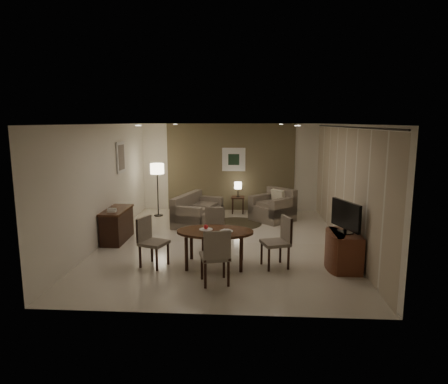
# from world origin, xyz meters

# --- Properties ---
(room_shell) EXTENTS (5.50, 7.00, 2.70)m
(room_shell) POSITION_xyz_m (0.00, 0.40, 1.35)
(room_shell) COLOR beige
(room_shell) RESTS_ON ground
(taupe_accent) EXTENTS (3.96, 0.03, 2.70)m
(taupe_accent) POSITION_xyz_m (0.00, 3.48, 1.35)
(taupe_accent) COLOR brown
(taupe_accent) RESTS_ON wall_back
(curtain_wall) EXTENTS (0.08, 6.70, 2.58)m
(curtain_wall) POSITION_xyz_m (2.68, 0.00, 1.32)
(curtain_wall) COLOR beige
(curtain_wall) RESTS_ON wall_right
(curtain_rod) EXTENTS (0.03, 6.80, 0.03)m
(curtain_rod) POSITION_xyz_m (2.68, 0.00, 2.64)
(curtain_rod) COLOR black
(curtain_rod) RESTS_ON wall_right
(art_back_frame) EXTENTS (0.72, 0.03, 0.72)m
(art_back_frame) POSITION_xyz_m (0.10, 3.46, 1.60)
(art_back_frame) COLOR silver
(art_back_frame) RESTS_ON wall_back
(art_back_canvas) EXTENTS (0.34, 0.01, 0.34)m
(art_back_canvas) POSITION_xyz_m (0.10, 3.44, 1.60)
(art_back_canvas) COLOR #1A2F1D
(art_back_canvas) RESTS_ON wall_back
(art_left_frame) EXTENTS (0.03, 0.60, 0.80)m
(art_left_frame) POSITION_xyz_m (-2.72, 1.20, 1.85)
(art_left_frame) COLOR silver
(art_left_frame) RESTS_ON wall_left
(art_left_canvas) EXTENTS (0.01, 0.46, 0.64)m
(art_left_canvas) POSITION_xyz_m (-2.71, 1.20, 1.85)
(art_left_canvas) COLOR gray
(art_left_canvas) RESTS_ON wall_left
(downlight_nl) EXTENTS (0.10, 0.10, 0.01)m
(downlight_nl) POSITION_xyz_m (-1.40, -1.80, 2.69)
(downlight_nl) COLOR white
(downlight_nl) RESTS_ON ceiling
(downlight_nr) EXTENTS (0.10, 0.10, 0.01)m
(downlight_nr) POSITION_xyz_m (1.40, -1.80, 2.69)
(downlight_nr) COLOR white
(downlight_nr) RESTS_ON ceiling
(downlight_fl) EXTENTS (0.10, 0.10, 0.01)m
(downlight_fl) POSITION_xyz_m (-1.40, 1.80, 2.69)
(downlight_fl) COLOR white
(downlight_fl) RESTS_ON ceiling
(downlight_fr) EXTENTS (0.10, 0.10, 0.01)m
(downlight_fr) POSITION_xyz_m (1.40, 1.80, 2.69)
(downlight_fr) COLOR white
(downlight_fr) RESTS_ON ceiling
(console_desk) EXTENTS (0.48, 1.20, 0.75)m
(console_desk) POSITION_xyz_m (-2.49, 0.00, 0.38)
(console_desk) COLOR #4E2E19
(console_desk) RESTS_ON floor
(telephone) EXTENTS (0.20, 0.14, 0.09)m
(telephone) POSITION_xyz_m (-2.49, -0.30, 0.80)
(telephone) COLOR white
(telephone) RESTS_ON console_desk
(tv_cabinet) EXTENTS (0.48, 0.90, 0.70)m
(tv_cabinet) POSITION_xyz_m (2.40, -1.50, 0.35)
(tv_cabinet) COLOR brown
(tv_cabinet) RESTS_ON floor
(flat_tv) EXTENTS (0.36, 0.85, 0.60)m
(flat_tv) POSITION_xyz_m (2.38, -1.50, 1.02)
(flat_tv) COLOR black
(flat_tv) RESTS_ON tv_cabinet
(dining_table) EXTENTS (1.48, 0.92, 0.69)m
(dining_table) POSITION_xyz_m (-0.07, -1.49, 0.35)
(dining_table) COLOR #4E2E19
(dining_table) RESTS_ON floor
(chair_near) EXTENTS (0.58, 0.58, 0.98)m
(chair_near) POSITION_xyz_m (0.00, -2.34, 0.49)
(chair_near) COLOR gray
(chair_near) RESTS_ON floor
(chair_far) EXTENTS (0.49, 0.49, 0.92)m
(chair_far) POSITION_xyz_m (-0.19, -0.64, 0.46)
(chair_far) COLOR gray
(chair_far) RESTS_ON floor
(chair_left) EXTENTS (0.60, 0.60, 0.95)m
(chair_left) POSITION_xyz_m (-1.23, -1.60, 0.48)
(chair_left) COLOR gray
(chair_left) RESTS_ON floor
(chair_right) EXTENTS (0.60, 0.60, 0.98)m
(chair_right) POSITION_xyz_m (1.08, -1.50, 0.49)
(chair_right) COLOR gray
(chair_right) RESTS_ON floor
(plate_a) EXTENTS (0.26, 0.26, 0.02)m
(plate_a) POSITION_xyz_m (-0.25, -1.44, 0.70)
(plate_a) COLOR white
(plate_a) RESTS_ON dining_table
(plate_b) EXTENTS (0.26, 0.26, 0.02)m
(plate_b) POSITION_xyz_m (0.15, -1.54, 0.70)
(plate_b) COLOR white
(plate_b) RESTS_ON dining_table
(fruit_apple) EXTENTS (0.09, 0.09, 0.09)m
(fruit_apple) POSITION_xyz_m (-0.25, -1.44, 0.75)
(fruit_apple) COLOR red
(fruit_apple) RESTS_ON plate_a
(napkin) EXTENTS (0.12, 0.08, 0.03)m
(napkin) POSITION_xyz_m (0.15, -1.54, 0.72)
(napkin) COLOR white
(napkin) RESTS_ON plate_b
(round_rug) EXTENTS (1.37, 1.37, 0.01)m
(round_rug) POSITION_xyz_m (0.25, 1.75, 0.01)
(round_rug) COLOR #3F3823
(round_rug) RESTS_ON floor
(sofa) EXTENTS (1.87, 1.30, 0.80)m
(sofa) POSITION_xyz_m (-0.80, 1.70, 0.40)
(sofa) COLOR gray
(sofa) RESTS_ON floor
(armchair) EXTENTS (1.38, 1.38, 0.89)m
(armchair) POSITION_xyz_m (1.24, 2.16, 0.44)
(armchair) COLOR gray
(armchair) RESTS_ON floor
(side_table) EXTENTS (0.39, 0.39, 0.50)m
(side_table) POSITION_xyz_m (0.25, 3.05, 0.25)
(side_table) COLOR black
(side_table) RESTS_ON floor
(table_lamp) EXTENTS (0.22, 0.22, 0.50)m
(table_lamp) POSITION_xyz_m (0.25, 3.05, 0.75)
(table_lamp) COLOR #FFEAC1
(table_lamp) RESTS_ON side_table
(floor_lamp) EXTENTS (0.39, 0.39, 1.56)m
(floor_lamp) POSITION_xyz_m (-2.10, 2.54, 0.78)
(floor_lamp) COLOR #FFE5B7
(floor_lamp) RESTS_ON floor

